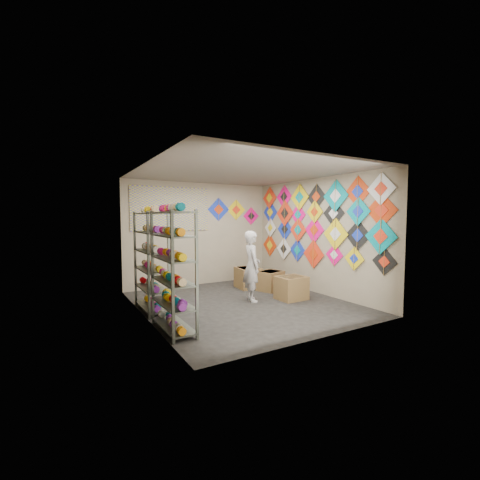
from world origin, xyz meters
TOP-DOWN VIEW (x-y plane):
  - ground at (0.00, 0.00)m, footprint 4.50×4.50m
  - room_walls at (0.00, 0.00)m, footprint 4.50×4.50m
  - shelf_rack_front at (-1.78, -0.85)m, footprint 0.40×1.10m
  - shelf_rack_back at (-1.78, 0.45)m, footprint 0.40×1.10m
  - string_spools at (-1.78, -0.20)m, footprint 0.12×2.36m
  - kite_wall_display at (1.98, 0.01)m, footprint 0.06×4.29m
  - back_wall_kites at (1.01, 2.24)m, footprint 1.63×0.02m
  - poster at (-0.80, 2.23)m, footprint 2.00×0.01m
  - shopkeeper at (0.26, 0.08)m, footprint 0.73×0.64m
  - carton_a at (1.08, -0.25)m, footprint 0.61×0.52m
  - carton_b at (1.19, 0.68)m, footprint 0.70×0.63m
  - carton_c at (0.86, 1.20)m, footprint 0.59×0.64m

SIDE VIEW (x-z plane):
  - ground at x=0.00m, z-range 0.00..0.00m
  - carton_b at x=1.19m, z-range 0.00..0.47m
  - carton_a at x=1.08m, z-range 0.00..0.50m
  - carton_c at x=0.86m, z-range 0.00..0.52m
  - shopkeeper at x=0.26m, z-range 0.00..1.50m
  - shelf_rack_front at x=-1.78m, z-range 0.00..1.90m
  - shelf_rack_back at x=-1.78m, z-range 0.00..1.90m
  - string_spools at x=-1.78m, z-range 0.99..1.11m
  - room_walls at x=0.00m, z-range -0.61..3.89m
  - kite_wall_display at x=1.98m, z-range 0.64..2.73m
  - back_wall_kites at x=1.01m, z-range 1.58..2.34m
  - poster at x=-0.80m, z-range 1.45..2.55m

